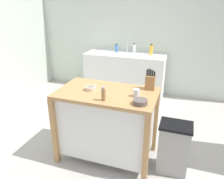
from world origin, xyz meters
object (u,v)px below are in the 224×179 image
object	(u,v)px
knife_block	(150,82)
pepper_grinder	(103,94)
bowl_ceramic_wide	(140,102)
sink_faucet	(127,47)
trash_bin	(174,148)
kitchen_island	(107,121)
bottle_dish_soap	(151,50)
bowl_ceramic_small	(91,88)
bottle_hand_soap	(116,48)
drinking_cup	(137,93)
bottle_spray_cleaner	(134,49)

from	to	relation	value
knife_block	pepper_grinder	bearing A→B (deg)	-130.50
bowl_ceramic_wide	sink_faucet	size ratio (longest dim) A/B	0.69
knife_block	bowl_ceramic_wide	bearing A→B (deg)	-92.76
trash_bin	pepper_grinder	bearing A→B (deg)	-162.92
kitchen_island	bottle_dish_soap	world-z (taller)	bottle_dish_soap
bottle_dish_soap	pepper_grinder	bearing A→B (deg)	-92.62
pepper_grinder	trash_bin	size ratio (longest dim) A/B	0.26
knife_block	sink_faucet	size ratio (longest dim) A/B	1.15
knife_block	bowl_ceramic_small	world-z (taller)	knife_block
bowl_ceramic_small	pepper_grinder	world-z (taller)	pepper_grinder
bottle_hand_soap	bottle_dish_soap	world-z (taller)	bottle_dish_soap
drinking_cup	bowl_ceramic_wide	bearing A→B (deg)	-65.69
bowl_ceramic_small	drinking_cup	world-z (taller)	drinking_cup
bowl_ceramic_small	trash_bin	world-z (taller)	bowl_ceramic_small
pepper_grinder	bottle_dish_soap	xyz separation A→B (m)	(0.11, 2.33, 0.01)
kitchen_island	bottle_dish_soap	xyz separation A→B (m)	(0.16, 2.09, 0.49)
sink_faucet	knife_block	bearing A→B (deg)	-67.12
pepper_grinder	bottle_spray_cleaner	bearing A→B (deg)	95.96
knife_block	sink_faucet	distance (m)	2.09
drinking_cup	trash_bin	size ratio (longest dim) A/B	0.14
sink_faucet	bottle_dish_soap	size ratio (longest dim) A/B	0.99
bottle_dish_soap	bowl_ceramic_wide	bearing A→B (deg)	-82.95
bowl_ceramic_wide	bottle_dish_soap	distance (m)	2.31
bowl_ceramic_small	sink_faucet	world-z (taller)	sink_faucet
pepper_grinder	kitchen_island	bearing A→B (deg)	103.17
bowl_ceramic_small	bottle_spray_cleaner	xyz separation A→B (m)	(0.00, 2.15, 0.05)
pepper_grinder	bottle_hand_soap	distance (m)	2.43
pepper_grinder	bottle_spray_cleaner	distance (m)	2.39
bottle_dish_soap	drinking_cup	bearing A→B (deg)	-84.55
bowl_ceramic_small	bowl_ceramic_wide	size ratio (longest dim) A/B	0.89
knife_block	bowl_ceramic_wide	xyz separation A→B (m)	(-0.02, -0.44, -0.07)
bowl_ceramic_wide	bottle_hand_soap	bearing A→B (deg)	113.55
kitchen_island	drinking_cup	bearing A→B (deg)	-2.95
bowl_ceramic_wide	bottle_hand_soap	world-z (taller)	bottle_hand_soap
bowl_ceramic_wide	pepper_grinder	size ratio (longest dim) A/B	0.93
kitchen_island	bowl_ceramic_wide	bearing A→B (deg)	-24.14
pepper_grinder	bowl_ceramic_small	bearing A→B (deg)	138.12
sink_faucet	bottle_hand_soap	xyz separation A→B (m)	(-0.22, -0.06, -0.03)
bowl_ceramic_small	bowl_ceramic_wide	xyz separation A→B (m)	(0.64, -0.19, 0.00)
kitchen_island	pepper_grinder	world-z (taller)	pepper_grinder
kitchen_island	bottle_hand_soap	xyz separation A→B (m)	(-0.56, 2.11, 0.46)
bottle_hand_soap	bottle_dish_soap	size ratio (longest dim) A/B	0.80
sink_faucet	bottle_spray_cleaner	bearing A→B (deg)	-11.13
pepper_grinder	bottle_hand_soap	size ratio (longest dim) A/B	0.91
bowl_ceramic_small	pepper_grinder	xyz separation A→B (m)	(0.25, -0.22, 0.05)
sink_faucet	bottle_dish_soap	bearing A→B (deg)	-9.07
knife_block	bowl_ceramic_small	distance (m)	0.71
kitchen_island	drinking_cup	size ratio (longest dim) A/B	13.52
drinking_cup	bottle_dish_soap	world-z (taller)	bottle_dish_soap
trash_bin	bottle_spray_cleaner	bearing A→B (deg)	115.46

